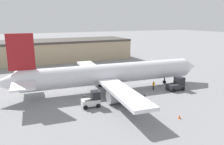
# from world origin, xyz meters

# --- Properties ---
(ground_plane) EXTENTS (400.00, 400.00, 0.00)m
(ground_plane) POSITION_xyz_m (0.00, 0.00, 0.00)
(ground_plane) COLOR gray
(terminal_building) EXTENTS (67.59, 14.93, 6.79)m
(terminal_building) POSITION_xyz_m (-12.84, 37.04, 3.40)
(terminal_building) COLOR tan
(terminal_building) RESTS_ON ground_plane
(airplane) EXTENTS (40.65, 33.62, 11.17)m
(airplane) POSITION_xyz_m (-0.97, 0.08, 3.14)
(airplane) COLOR white
(airplane) RESTS_ON ground_plane
(ground_crew_worker) EXTENTS (0.39, 0.39, 1.78)m
(ground_crew_worker) POSITION_xyz_m (7.11, -3.74, 0.95)
(ground_crew_worker) COLOR #1E2338
(ground_crew_worker) RESTS_ON ground_plane
(baggage_tug) EXTENTS (3.20, 3.03, 1.95)m
(baggage_tug) POSITION_xyz_m (0.01, -9.71, 0.91)
(baggage_tug) COLOR #2D2D33
(baggage_tug) RESTS_ON ground_plane
(belt_loader_truck) EXTENTS (2.98, 2.16, 2.50)m
(belt_loader_truck) POSITION_xyz_m (-6.47, -6.55, 1.14)
(belt_loader_truck) COLOR silver
(belt_loader_truck) RESTS_ON ground_plane
(pushback_tug) EXTENTS (3.27, 2.21, 2.49)m
(pushback_tug) POSITION_xyz_m (11.29, -5.45, 1.13)
(pushback_tug) COLOR #2D2D33
(pushback_tug) RESTS_ON ground_plane
(safety_cone_near) EXTENTS (0.36, 0.36, 0.55)m
(safety_cone_near) POSITION_xyz_m (3.00, -15.66, 0.28)
(safety_cone_near) COLOR #EF590F
(safety_cone_near) RESTS_ON ground_plane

